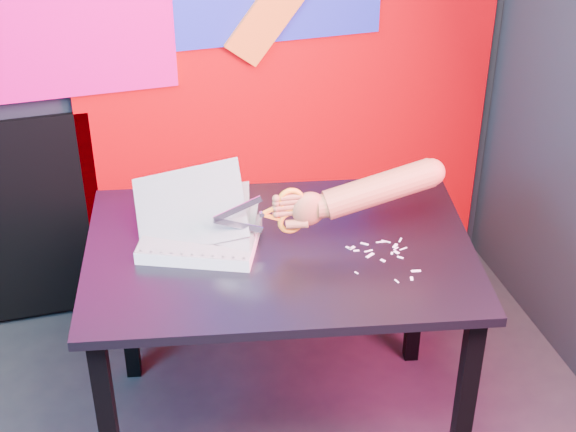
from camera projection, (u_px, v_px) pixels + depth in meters
name	position (u px, v px, depth m)	size (l,w,h in m)	color
room	(169.00, 202.00, 1.69)	(3.01, 3.01, 2.71)	black
backdrop	(131.00, 86.00, 3.11)	(2.88, 0.05, 2.08)	#BF0007
work_table	(280.00, 273.00, 2.67)	(1.27, 0.96, 0.75)	black
printout_stack	(200.00, 237.00, 2.62)	(0.40, 0.36, 0.26)	silver
scissors	(284.00, 212.00, 2.55)	(0.27, 0.02, 0.15)	#B0B2BE
hand_forearm	(367.00, 192.00, 2.57)	(0.50, 0.11, 0.18)	brown
paper_clippings	(383.00, 254.00, 2.59)	(0.20, 0.22, 0.00)	silver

